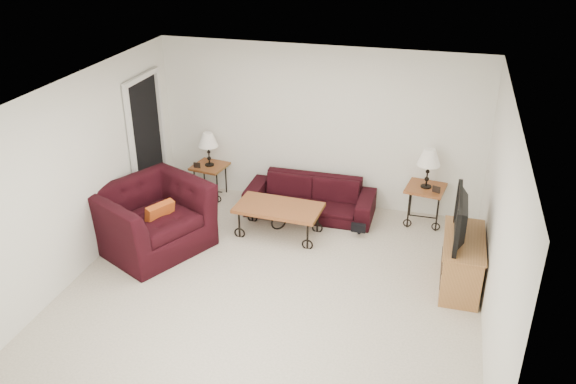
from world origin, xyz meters
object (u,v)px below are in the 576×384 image
at_px(side_table_right, 424,205).
at_px(lamp_right, 428,168).
at_px(side_table_left, 211,181).
at_px(coffee_table, 279,220).
at_px(lamp_left, 209,149).
at_px(television, 466,218).
at_px(tv_stand, 461,262).
at_px(backpack, 360,222).
at_px(sofa, 310,197).
at_px(armchair, 152,218).

relative_size(side_table_right, lamp_right, 1.00).
bearing_deg(side_table_right, side_table_left, -180.00).
relative_size(lamp_right, coffee_table, 0.49).
xyz_separation_m(side_table_left, lamp_right, (3.39, 0.00, 0.61)).
relative_size(lamp_left, television, 0.56).
height_order(tv_stand, backpack, tv_stand).
height_order(sofa, television, television).
distance_m(side_table_left, lamp_right, 3.45).
height_order(side_table_left, side_table_right, side_table_right).
relative_size(armchair, tv_stand, 1.28).
bearing_deg(coffee_table, side_table_right, 24.54).
height_order(side_table_right, tv_stand, tv_stand).
bearing_deg(sofa, backpack, -26.77).
relative_size(lamp_right, tv_stand, 0.54).
bearing_deg(tv_stand, armchair, -177.42).
distance_m(coffee_table, television, 2.68).
height_order(lamp_left, tv_stand, lamp_left).
bearing_deg(tv_stand, side_table_left, 158.99).
bearing_deg(sofa, television, -30.94).
xyz_separation_m(lamp_left, coffee_table, (1.41, -0.91, -0.60)).
xyz_separation_m(side_table_left, lamp_left, (0.00, 0.00, 0.55)).
bearing_deg(television, backpack, -123.30).
bearing_deg(television, side_table_right, -160.73).
bearing_deg(armchair, side_table_left, 21.38).
bearing_deg(tv_stand, coffee_table, 166.48).
height_order(sofa, lamp_right, lamp_right).
distance_m(side_table_left, television, 4.26).
xyz_separation_m(armchair, television, (4.08, 0.19, 0.49)).
bearing_deg(side_table_left, tv_stand, -21.01).
height_order(tv_stand, television, television).
bearing_deg(television, armchair, -87.40).
relative_size(lamp_right, armchair, 0.42).
bearing_deg(side_table_left, coffee_table, -32.70).
height_order(side_table_left, lamp_right, lamp_right).
relative_size(side_table_left, television, 0.56).
xyz_separation_m(sofa, armchair, (-1.86, -1.52, 0.17)).
relative_size(lamp_right, backpack, 1.45).
height_order(side_table_left, lamp_left, lamp_left).
relative_size(lamp_left, backpack, 1.35).
xyz_separation_m(tv_stand, television, (-0.02, 0.00, 0.61)).
bearing_deg(backpack, armchair, -165.78).
height_order(coffee_table, backpack, coffee_table).
distance_m(lamp_left, lamp_right, 3.39).
height_order(lamp_right, tv_stand, lamp_right).
xyz_separation_m(sofa, coffee_table, (-0.29, -0.73, -0.06)).
bearing_deg(backpack, side_table_right, 27.20).
relative_size(side_table_left, armchair, 0.39).
xyz_separation_m(lamp_right, coffee_table, (-1.98, -0.91, -0.66)).
bearing_deg(side_table_right, tv_stand, -70.06).
distance_m(sofa, backpack, 0.94).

